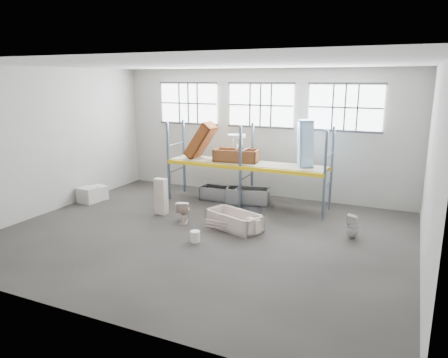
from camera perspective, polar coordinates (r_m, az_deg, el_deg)
The scene contains 34 objects.
floor at distance 12.89m, azimuth -2.79°, elevation -7.70°, with size 12.00×10.00×0.10m, color #45403B.
ceiling at distance 12.03m, azimuth -3.08°, elevation 15.58°, with size 12.00×10.00×0.10m, color silver.
wall_back at distance 16.80m, azimuth 5.06°, elevation 6.23°, with size 12.00×0.10×5.00m, color #A7A49C.
wall_front at distance 8.17m, azimuth -19.45°, elevation -2.23°, with size 12.00×0.10×5.00m, color #A9A69D.
wall_left at distance 15.90m, azimuth -22.76°, elevation 4.82°, with size 0.10×10.00×5.00m, color #AEABA1.
wall_right at distance 10.88m, azimuth 26.66°, elevation 0.88°, with size 0.10×10.00×5.00m, color #A9A69C.
window_left at distance 17.92m, azimuth -4.83°, elevation 10.22°, with size 2.60×0.04×1.60m, color white.
window_mid at distance 16.59m, azimuth 5.01°, elevation 9.96°, with size 2.60×0.04×1.60m, color white.
window_right at distance 15.81m, azimuth 16.14°, elevation 9.31°, with size 2.60×0.04×1.60m, color white.
rack_upright_la at distance 16.33m, azimuth -7.57°, elevation 2.40°, with size 0.08×0.08×3.00m, color slate.
rack_upright_lb at distance 17.34m, azimuth -5.47°, elevation 3.10°, with size 0.08×0.08×3.00m, color slate.
rack_upright_ma at distance 14.98m, azimuth 2.22°, elevation 1.51°, with size 0.08×0.08×3.00m, color slate.
rack_upright_mb at distance 16.07m, azimuth 3.85°, elevation 2.31°, with size 0.08×0.08×3.00m, color slate.
rack_upright_ra at distance 14.15m, azimuth 13.53°, elevation 0.42°, with size 0.08×0.08×3.00m, color slate.
rack_upright_rb at distance 15.30m, azimuth 14.42°, elevation 1.34°, with size 0.08×0.08×3.00m, color slate.
rack_beam_front at distance 14.98m, azimuth 2.22°, elevation 1.51°, with size 6.00×0.10×0.14m, color yellow.
rack_beam_back at distance 16.07m, azimuth 3.85°, elevation 2.31°, with size 6.00×0.10×0.14m, color yellow.
shelf_deck at distance 15.51m, azimuth 3.07°, elevation 2.21°, with size 5.90×1.10×0.03m, color gray.
wet_patch at distance 15.18m, azimuth 1.88°, elevation -4.17°, with size 1.80×1.80×0.00m, color black.
bathtub_beige at distance 13.24m, azimuth 1.40°, elevation -5.66°, with size 1.80×0.85×0.53m, color beige, non-canonical shape.
cistern_spare at distance 12.79m, azimuth 3.99°, elevation -6.31°, with size 0.44×0.21×0.42m, color beige.
sink_in_tub at distance 13.07m, azimuth 0.21°, elevation -6.40°, with size 0.40×0.40×0.14m, color beige.
toilet_beige at distance 13.89m, azimuth -5.53°, elevation -4.34°, with size 0.41×0.72×0.73m, color beige.
cistern_tall at distance 14.70m, azimuth -8.53°, elevation -2.35°, with size 0.41×0.26×1.26m, color beige.
toilet_white at distance 12.98m, azimuth 17.10°, elevation -6.19°, with size 0.33×0.34×0.73m, color silver.
steel_tub_left at distance 16.26m, azimuth -0.58°, elevation -1.99°, with size 1.47×0.68×0.54m, color #9E9FA6, non-canonical shape.
steel_tub_right at distance 15.89m, azimuth 3.26°, elevation -2.28°, with size 1.61×0.75×0.59m, color #B0B4B8, non-canonical shape.
rust_tub_flat at distance 15.63m, azimuth 1.66°, elevation 3.21°, with size 1.63×0.77×0.46m, color brown, non-canonical shape.
rust_tub_tilted at distance 16.14m, azimuth -3.14°, elevation 5.23°, with size 1.51×0.71×0.42m, color #8B4110, non-canonical shape.
sink_on_shelf at distance 15.46m, azimuth 1.70°, elevation 4.13°, with size 0.65×0.50×0.58m, color white.
blue_tub_upright at distance 14.96m, azimuth 10.97°, elevation 4.74°, with size 1.66×0.78×0.47m, color #A0CCF8, non-canonical shape.
bucket at distance 12.26m, azimuth -3.95°, elevation -7.79°, with size 0.28×0.28×0.33m, color white.
carton_near at distance 16.81m, azimuth -17.97°, elevation -2.06°, with size 0.68×0.59×0.59m, color beige.
carton_far at distance 17.09m, azimuth -16.90°, elevation -1.83°, with size 0.64×0.64×0.53m, color beige.
Camera 1 is at (5.55, -10.66, 4.60)m, focal length 33.64 mm.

